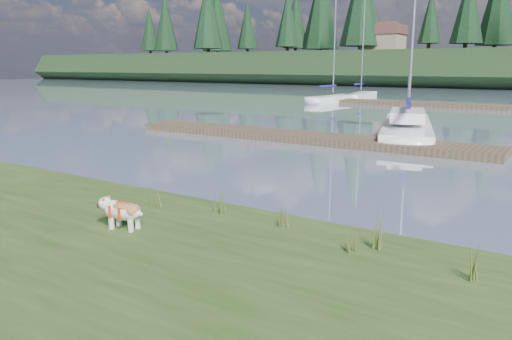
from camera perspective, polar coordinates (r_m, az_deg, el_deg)
The scene contains 18 objects.
ground at distance 39.96m, azimuth 24.78°, elevation 6.37°, with size 200.00×200.00×0.00m, color #8091AC.
bank at distance 7.44m, azimuth -25.21°, elevation -12.60°, with size 60.00×9.00×0.35m, color #344D1E.
bulldog at distance 8.88m, azimuth -15.01°, elevation -4.45°, with size 0.89×0.46×0.52m.
sailboat_main at distance 24.24m, azimuth 16.88°, elevation 5.02°, with size 4.74×10.24×14.38m.
dock_near at distance 21.11m, azimuth 4.86°, elevation 3.80°, with size 16.00×2.00×0.30m, color #4C3D2C.
sailboat_bg_0 at distance 43.82m, azimuth 9.20°, elevation 8.12°, with size 2.16×7.44×10.70m.
sailboat_bg_1 at distance 48.75m, azimuth 12.09°, elevation 8.39°, with size 2.12×7.30×10.82m.
weed_0 at distance 9.43m, azimuth -4.31°, elevation -3.44°, with size 0.17×0.14×0.66m.
weed_1 at distance 8.65m, azimuth 3.21°, elevation -5.28°, with size 0.17×0.14×0.51m.
weed_2 at distance 7.86m, azimuth 13.57°, elevation -6.82°, with size 0.17×0.14×0.69m.
weed_3 at distance 10.04m, azimuth -11.69°, elevation -3.03°, with size 0.17×0.14×0.53m.
weed_4 at distance 7.70m, azimuth 10.73°, elevation -7.91°, with size 0.17×0.14×0.43m.
weed_5 at distance 7.16m, azimuth 23.29°, elevation -9.75°, with size 0.17×0.14×0.58m.
mud_lip at distance 10.26m, azimuth -3.82°, elevation -5.39°, with size 60.00×0.50×0.14m, color #33281C.
conifer_0 at distance 98.18m, azimuth -5.56°, elevation 17.44°, with size 5.72×5.72×14.15m.
conifer_1 at distance 92.95m, azimuth 3.66°, elevation 16.95°, with size 4.40×4.40×11.30m.
conifer_3 at distance 83.39m, azimuth 23.11°, elevation 16.95°, with size 4.84×4.84×12.25m.
house_0 at distance 84.27m, azimuth 14.31°, elevation 14.43°, with size 6.30×5.30×4.65m.
Camera 1 is at (5.93, -9.40, 3.12)m, focal length 35.00 mm.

